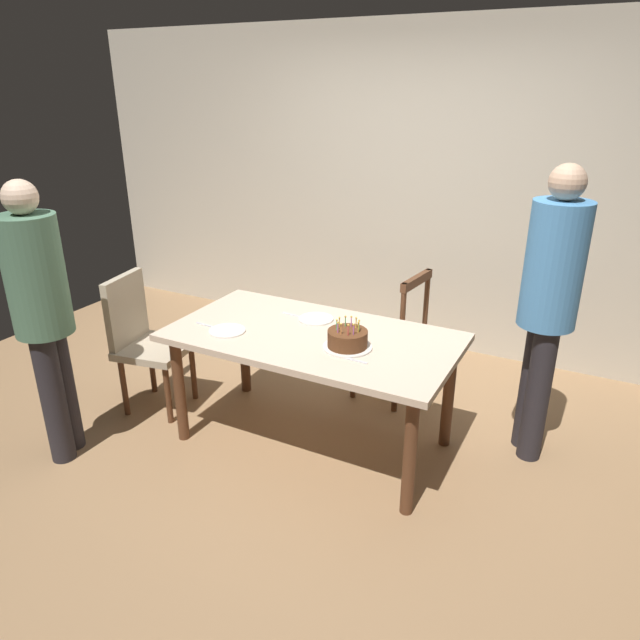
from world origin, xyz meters
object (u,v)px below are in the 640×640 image
at_px(plate_far_side, 316,319).
at_px(person_celebrant, 42,309).
at_px(plate_near_celebrant, 227,331).
at_px(chair_spindle_back, 391,338).
at_px(birthday_cake, 347,340).
at_px(person_guest, 549,299).
at_px(dining_table, 313,347).
at_px(chair_upholstered, 143,336).

relative_size(plate_far_side, person_celebrant, 0.13).
xyz_separation_m(plate_near_celebrant, chair_spindle_back, (0.68, 0.98, -0.30)).
bearing_deg(plate_near_celebrant, birthday_cake, 9.56).
bearing_deg(person_guest, plate_near_celebrant, -156.55).
height_order(dining_table, chair_upholstered, chair_upholstered).
bearing_deg(chair_upholstered, person_celebrant, -94.30).
height_order(chair_upholstered, person_guest, person_guest).
bearing_deg(chair_upholstered, plate_near_celebrant, -5.59).
bearing_deg(birthday_cake, plate_near_celebrant, -170.44).
height_order(person_celebrant, person_guest, person_guest).
bearing_deg(person_celebrant, dining_table, 31.92).
xyz_separation_m(person_celebrant, person_guest, (2.52, 1.34, 0.05)).
relative_size(chair_upholstered, person_guest, 0.54).
distance_m(plate_far_side, chair_upholstered, 1.23).
height_order(birthday_cake, plate_near_celebrant, birthday_cake).
height_order(plate_far_side, chair_upholstered, chair_upholstered).
xyz_separation_m(dining_table, chair_upholstered, (-1.24, -0.13, -0.13)).
height_order(dining_table, person_guest, person_guest).
distance_m(plate_far_side, person_guest, 1.37).
bearing_deg(chair_upholstered, dining_table, 5.96).
distance_m(dining_table, chair_upholstered, 1.26).
distance_m(birthday_cake, chair_spindle_back, 0.92).
bearing_deg(person_guest, plate_far_side, -166.07).
distance_m(birthday_cake, chair_upholstered, 1.53).
relative_size(plate_far_side, person_guest, 0.13).
bearing_deg(person_celebrant, chair_spindle_back, 46.33).
bearing_deg(dining_table, person_celebrant, -148.08).
bearing_deg(chair_upholstered, birthday_cake, 1.84).
bearing_deg(person_guest, person_celebrant, -152.05).
height_order(dining_table, birthday_cake, birthday_cake).
xyz_separation_m(dining_table, person_celebrant, (-1.30, -0.81, 0.29)).
bearing_deg(plate_near_celebrant, chair_upholstered, 174.41).
bearing_deg(person_celebrant, plate_near_celebrant, 36.12).
xyz_separation_m(dining_table, plate_far_side, (-0.09, 0.21, 0.09)).
relative_size(chair_upholstered, person_celebrant, 0.57).
xyz_separation_m(plate_far_side, person_celebrant, (-1.21, -1.01, 0.20)).
xyz_separation_m(plate_near_celebrant, person_guest, (1.70, 0.74, 0.25)).
xyz_separation_m(birthday_cake, chair_spindle_back, (-0.05, 0.85, -0.34)).
bearing_deg(birthday_cake, chair_upholstered, -178.16).
relative_size(birthday_cake, plate_far_side, 1.27).
bearing_deg(chair_spindle_back, birthday_cake, -86.41).
relative_size(birthday_cake, person_guest, 0.16).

